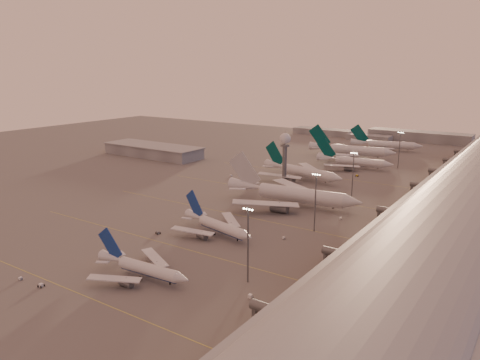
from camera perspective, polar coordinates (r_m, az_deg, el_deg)
The scene contains 26 objects.
ground at distance 186.98m, azimuth -14.24°, elevation -7.59°, with size 700.00×700.00×0.00m, color #4E4B4B.
taxiway_markings at distance 209.40m, azimuth 2.93°, elevation -4.85°, with size 180.00×185.25×0.02m.
terminal at distance 232.43m, azimuth 27.00°, elevation -1.78°, with size 57.00×362.00×23.04m.
hangar at distance 363.53m, azimuth -10.56°, elevation 3.57°, with size 82.00×27.00×8.50m.
radar_tower at distance 270.44m, azimuth 5.49°, elevation 3.91°, with size 6.40×6.40×31.10m.
mast_a at distance 146.08m, azimuth 0.97°, elevation -7.47°, with size 3.60×0.56×25.00m.
mast_b at distance 193.35m, azimuth 9.17°, elevation -2.33°, with size 3.60×0.56×25.00m.
mast_c at distance 244.58m, azimuth 13.60°, elevation 0.82°, with size 3.60×0.56×25.00m.
mast_d at distance 329.56m, azimuth 18.86°, elevation 3.71°, with size 3.60×0.56×25.00m.
distant_horizon at distance 462.35m, azimuth 17.55°, elevation 5.23°, with size 165.00×37.50×9.00m.
narrowbody_near at distance 155.97m, azimuth -11.80°, elevation -10.65°, with size 37.31×29.72×14.57m.
narrowbody_mid at distance 190.37m, azimuth -2.78°, elevation -5.76°, with size 39.64×31.29×15.70m.
widebody_white at distance 230.35m, azimuth 6.41°, elevation -2.08°, with size 70.18×56.02×24.69m.
greentail_a at distance 283.94m, azimuth 7.57°, elevation 0.77°, with size 57.57×46.05×21.13m.
greentail_b at distance 323.17m, azimuth 13.76°, elevation 2.00°, with size 52.40×42.15×19.04m.
greentail_c at distance 360.82m, azimuth 13.44°, elevation 3.34°, with size 65.52×52.55×23.90m.
greentail_d at distance 398.46m, azimuth 17.38°, elevation 3.96°, with size 56.11×44.76×20.77m.
gsv_truck_a at distance 167.42m, azimuth -25.13°, elevation -10.70°, with size 5.09×2.28×1.99m.
gsv_tug_near at distance 160.46m, azimuth -23.08°, elevation -11.74°, with size 2.58×3.86×1.04m.
gsv_catering_a at distance 140.83m, azimuth 1.37°, elevation -13.40°, with size 5.83×3.03×4.65m.
gsv_tug_mid at distance 194.40m, azimuth -9.96°, elevation -6.35°, with size 4.45×3.55×1.11m.
gsv_truck_b at distance 186.44m, azimuth 5.45°, elevation -6.94°, with size 4.97×1.92×2.01m.
gsv_truck_c at distance 229.10m, azimuth -4.95°, elevation -2.94°, with size 5.73×5.23×2.31m.
gsv_catering_b at distance 213.80m, azimuth 12.21°, elevation -4.24°, with size 4.92×3.08×3.74m.
gsv_truck_d at distance 290.37m, azimuth -1.04°, elevation 0.66°, with size 3.05×6.07×2.34m.
gsv_tug_hangar at distance 299.31m, azimuth 14.07°, elevation 0.52°, with size 3.88×2.52×1.06m.
Camera 1 is at (132.37, -114.21, 66.30)m, focal length 35.00 mm.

